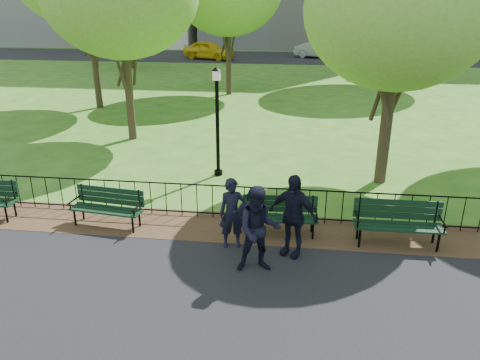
# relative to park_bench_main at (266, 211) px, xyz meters

# --- Properties ---
(ground) EXTENTS (120.00, 120.00, 0.00)m
(ground) POSITION_rel_park_bench_main_xyz_m (0.00, -1.28, -0.61)
(ground) COLOR #2D6119
(dirt_strip) EXTENTS (60.00, 1.60, 0.01)m
(dirt_strip) POSITION_rel_park_bench_main_xyz_m (0.00, 0.22, -0.60)
(dirt_strip) COLOR #372416
(dirt_strip) RESTS_ON ground
(far_street) EXTENTS (70.00, 9.00, 0.01)m
(far_street) POSITION_rel_park_bench_main_xyz_m (0.00, 33.72, -0.61)
(far_street) COLOR black
(far_street) RESTS_ON ground
(iron_fence) EXTENTS (24.06, 0.06, 1.00)m
(iron_fence) POSITION_rel_park_bench_main_xyz_m (0.00, 0.72, -0.11)
(iron_fence) COLOR black
(iron_fence) RESTS_ON ground
(park_bench_main) EXTENTS (1.85, 0.65, 0.99)m
(park_bench_main) POSITION_rel_park_bench_main_xyz_m (0.00, 0.00, 0.00)
(park_bench_main) COLOR black
(park_bench_main) RESTS_ON ground
(park_bench_left_a) EXTENTS (1.83, 0.77, 1.01)m
(park_bench_left_a) POSITION_rel_park_bench_main_xyz_m (-3.85, 0.03, -0.04)
(park_bench_left_a) COLOR black
(park_bench_left_a) RESTS_ON ground
(park_bench_right_a) EXTENTS (1.94, 0.61, 1.10)m
(park_bench_right_a) POSITION_rel_park_bench_main_xyz_m (2.95, -0.06, 0.02)
(park_bench_right_a) COLOR black
(park_bench_right_a) RESTS_ON ground
(lamppost) EXTENTS (0.30, 0.30, 3.34)m
(lamppost) POSITION_rel_park_bench_main_xyz_m (-1.77, 3.74, 1.21)
(lamppost) COLOR black
(lamppost) RESTS_ON ground
(tree_near_e) EXTENTS (5.08, 5.08, 7.09)m
(tree_near_e) POSITION_rel_park_bench_main_xyz_m (3.17, 3.79, 4.30)
(tree_near_e) COLOR #2D2116
(tree_near_e) RESTS_ON ground
(person_left) EXTENTS (0.66, 0.51, 1.60)m
(person_left) POSITION_rel_park_bench_main_xyz_m (-0.70, -0.65, 0.20)
(person_left) COLOR black
(person_left) RESTS_ON asphalt_path
(person_mid) EXTENTS (0.95, 0.61, 1.82)m
(person_mid) POSITION_rel_park_bench_main_xyz_m (-0.04, -1.55, 0.31)
(person_mid) COLOR black
(person_mid) RESTS_ON asphalt_path
(person_right) EXTENTS (1.16, 0.85, 1.84)m
(person_right) POSITION_rel_park_bench_main_xyz_m (0.61, -0.83, 0.32)
(person_right) COLOR black
(person_right) RESTS_ON asphalt_path
(taxi) EXTENTS (4.95, 3.40, 1.56)m
(taxi) POSITION_rel_park_bench_main_xyz_m (-7.39, 31.75, 0.18)
(taxi) COLOR gold
(taxi) RESTS_ON far_street
(sedan_silver) EXTENTS (4.41, 2.66, 1.37)m
(sedan_silver) POSITION_rel_park_bench_main_xyz_m (2.18, 33.73, 0.09)
(sedan_silver) COLOR #A7A9AE
(sedan_silver) RESTS_ON far_street
(sedan_dark) EXTENTS (5.82, 3.32, 1.59)m
(sedan_dark) POSITION_rel_park_bench_main_xyz_m (10.90, 32.40, 0.19)
(sedan_dark) COLOR black
(sedan_dark) RESTS_ON far_street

